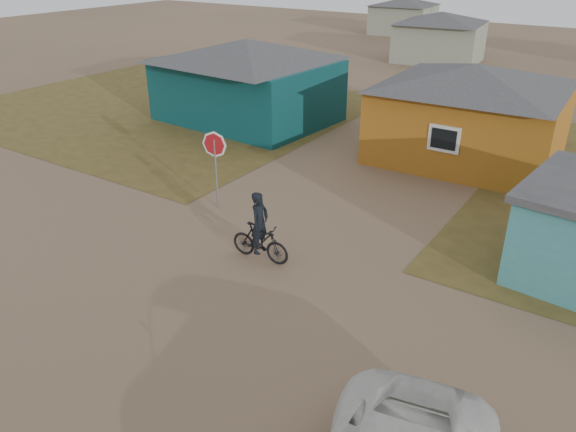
# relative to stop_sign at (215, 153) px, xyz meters

# --- Properties ---
(ground) EXTENTS (120.00, 120.00, 0.00)m
(ground) POSITION_rel_stop_sign_xyz_m (2.96, -4.48, -1.96)
(ground) COLOR #7C5F47
(grass_nw) EXTENTS (20.00, 18.00, 0.00)m
(grass_nw) POSITION_rel_stop_sign_xyz_m (-11.04, 8.52, -1.96)
(grass_nw) COLOR brown
(grass_nw) RESTS_ON ground
(house_teal) EXTENTS (8.93, 7.08, 4.00)m
(house_teal) POSITION_rel_stop_sign_xyz_m (-5.54, 9.02, 0.09)
(house_teal) COLOR #0A373B
(house_teal) RESTS_ON ground
(house_yellow) EXTENTS (7.72, 6.76, 3.90)m
(house_yellow) POSITION_rel_stop_sign_xyz_m (5.46, 9.52, 0.04)
(house_yellow) COLOR #A16018
(house_yellow) RESTS_ON ground
(house_pale_west) EXTENTS (7.04, 6.15, 3.60)m
(house_pale_west) POSITION_rel_stop_sign_xyz_m (-3.04, 29.52, -0.10)
(house_pale_west) COLOR gray
(house_pale_west) RESTS_ON ground
(house_pale_north) EXTENTS (6.28, 5.81, 3.40)m
(house_pale_north) POSITION_rel_stop_sign_xyz_m (-11.04, 41.52, -0.21)
(house_pale_north) COLOR gray
(house_pale_north) RESTS_ON ground
(stop_sign) EXTENTS (0.87, 0.21, 2.69)m
(stop_sign) POSITION_rel_stop_sign_xyz_m (0.00, 0.00, 0.00)
(stop_sign) COLOR gray
(stop_sign) RESTS_ON ground
(cyclist) EXTENTS (1.86, 0.69, 2.07)m
(cyclist) POSITION_rel_stop_sign_xyz_m (3.28, -2.04, -1.21)
(cyclist) COLOR black
(cyclist) RESTS_ON ground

